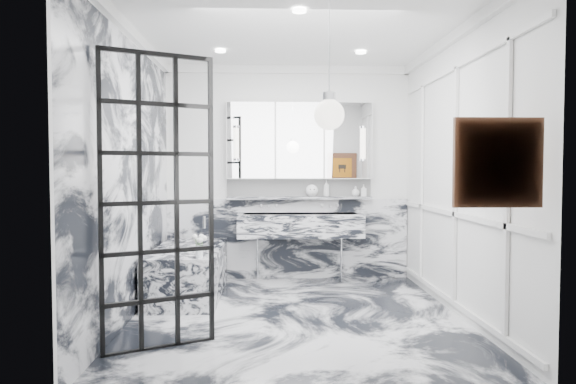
{
  "coord_description": "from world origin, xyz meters",
  "views": [
    {
      "loc": [
        -0.28,
        -4.98,
        1.43
      ],
      "look_at": [
        -0.05,
        0.5,
        1.2
      ],
      "focal_mm": 32.0,
      "sensor_mm": 36.0,
      "label": 1
    }
  ],
  "objects_px": {
    "crittall_door": "(158,203)",
    "mirror_cabinet": "(299,141)",
    "trough_sink": "(300,225)",
    "bathtub": "(189,271)"
  },
  "relations": [
    {
      "from": "mirror_cabinet",
      "to": "bathtub",
      "type": "relative_size",
      "value": 1.15
    },
    {
      "from": "crittall_door",
      "to": "trough_sink",
      "type": "height_order",
      "value": "crittall_door"
    },
    {
      "from": "trough_sink",
      "to": "bathtub",
      "type": "distance_m",
      "value": 1.55
    },
    {
      "from": "mirror_cabinet",
      "to": "trough_sink",
      "type": "bearing_deg",
      "value": -90.0
    },
    {
      "from": "mirror_cabinet",
      "to": "bathtub",
      "type": "xyz_separation_m",
      "value": [
        -1.32,
        -0.83,
        -1.54
      ]
    },
    {
      "from": "trough_sink",
      "to": "bathtub",
      "type": "bearing_deg",
      "value": -153.52
    },
    {
      "from": "crittall_door",
      "to": "mirror_cabinet",
      "type": "xyz_separation_m",
      "value": [
        1.29,
        2.59,
        0.65
      ]
    },
    {
      "from": "trough_sink",
      "to": "mirror_cabinet",
      "type": "relative_size",
      "value": 0.84
    },
    {
      "from": "bathtub",
      "to": "mirror_cabinet",
      "type": "bearing_deg",
      "value": 32.06
    },
    {
      "from": "crittall_door",
      "to": "mirror_cabinet",
      "type": "relative_size",
      "value": 1.24
    }
  ]
}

